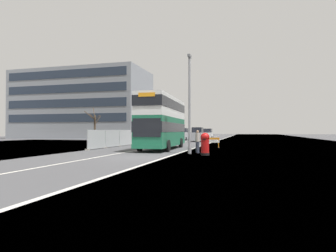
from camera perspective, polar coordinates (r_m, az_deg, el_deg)
The scene contains 14 objects.
ground at distance 19.69m, azimuth -4.61°, elevation -6.29°, with size 140.00×280.00×0.10m.
double_decker_bus at distance 28.31m, azimuth -1.03°, elevation 0.84°, with size 3.19×11.22×5.01m.
lamppost_foreground at distance 22.67m, azimuth 4.26°, elevation 3.73°, with size 0.29×0.70×7.73m.
red_pillar_postbox at distance 21.35m, azimuth 7.29°, elevation -3.32°, with size 0.66×0.66×1.65m.
roadworks_barrier at distance 30.32m, azimuth 8.29°, elevation -3.01°, with size 1.91×0.78×1.08m.
construction_site_fence at distance 39.73m, azimuth -5.40°, elevation -2.18°, with size 0.44×27.40×1.93m.
car_oncoming_near at distance 47.74m, azimuth 5.84°, elevation -1.78°, with size 1.94×3.92×2.34m.
car_receding_mid at distance 55.63m, azimuth 2.96°, elevation -1.68°, with size 1.91×4.15×2.28m.
car_receding_far at distance 63.20m, azimuth 7.84°, elevation -1.60°, with size 1.97×4.32×2.24m.
bare_tree_far_verge_near at distance 48.76m, azimuth -14.27°, elevation 0.08°, with size 2.96×2.03×5.69m.
bare_tree_far_verge_mid at distance 60.09m, azimuth -2.69°, elevation -0.13°, with size 3.01×3.18×5.48m.
bare_tree_far_verge_far at distance 76.40m, azimuth -2.59°, elevation -0.63°, with size 3.03×2.59×4.63m.
pedestrian_at_kerb at distance 23.40m, azimuth 5.83°, elevation -3.06°, with size 0.34×0.34×1.83m.
backdrop_office_block at distance 71.06m, azimuth -16.50°, elevation 3.93°, with size 30.40×14.13×15.52m.
Camera 1 is at (7.28, -18.25, 1.79)m, focal length 30.98 mm.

